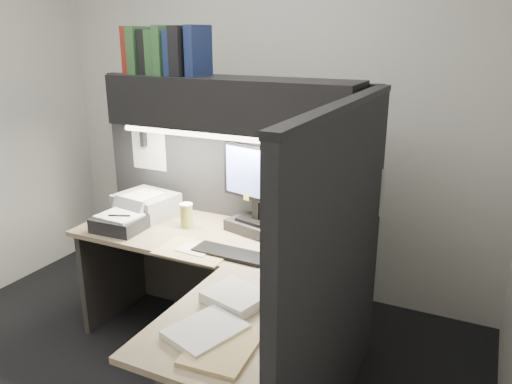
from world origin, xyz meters
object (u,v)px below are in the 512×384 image
(telephone, at_px, (317,234))
(printer, at_px, (146,205))
(monitor, at_px, (257,199))
(keyboard, at_px, (230,253))
(overhead_shelf, at_px, (229,103))
(coffee_cup, at_px, (186,216))
(notebook_stack, at_px, (120,223))
(desk, at_px, (213,340))

(telephone, height_order, printer, printer)
(telephone, bearing_deg, monitor, -175.64)
(keyboard, xyz_separation_m, printer, (-0.81, 0.31, 0.06))
(keyboard, distance_m, telephone, 0.53)
(keyboard, relative_size, telephone, 1.72)
(overhead_shelf, bearing_deg, coffee_cup, -150.75)
(monitor, bearing_deg, keyboard, -73.69)
(telephone, height_order, coffee_cup, coffee_cup)
(keyboard, xyz_separation_m, notebook_stack, (-0.79, 0.03, 0.03))
(telephone, relative_size, coffee_cup, 1.73)
(monitor, xyz_separation_m, printer, (-0.80, -0.05, -0.14))
(coffee_cup, bearing_deg, overhead_shelf, 29.25)
(coffee_cup, distance_m, printer, 0.37)
(overhead_shelf, bearing_deg, telephone, 0.24)
(overhead_shelf, bearing_deg, keyboard, -62.12)
(monitor, height_order, printer, monitor)
(monitor, relative_size, coffee_cup, 3.74)
(overhead_shelf, relative_size, notebook_stack, 5.30)
(desk, relative_size, keyboard, 3.97)
(overhead_shelf, bearing_deg, printer, -173.29)
(desk, relative_size, notebook_stack, 5.82)
(monitor, height_order, telephone, monitor)
(keyboard, distance_m, printer, 0.87)
(telephone, bearing_deg, keyboard, -133.11)
(printer, bearing_deg, telephone, 12.15)
(overhead_shelf, distance_m, coffee_cup, 0.75)
(keyboard, relative_size, notebook_stack, 1.47)
(desk, distance_m, coffee_cup, 0.90)
(keyboard, distance_m, notebook_stack, 0.79)
(keyboard, xyz_separation_m, telephone, (0.37, 0.39, 0.04))
(overhead_shelf, xyz_separation_m, coffee_cup, (-0.24, -0.14, -0.70))
(overhead_shelf, height_order, keyboard, overhead_shelf)
(overhead_shelf, height_order, notebook_stack, overhead_shelf)
(telephone, distance_m, printer, 1.18)
(monitor, height_order, keyboard, monitor)
(desk, xyz_separation_m, printer, (-0.91, 0.68, 0.36))
(overhead_shelf, xyz_separation_m, telephone, (0.57, 0.00, -0.72))
(coffee_cup, distance_m, notebook_stack, 0.41)
(notebook_stack, bearing_deg, coffee_cup, 32.99)
(overhead_shelf, relative_size, printer, 4.26)
(desk, bearing_deg, coffee_cup, 131.51)
(coffee_cup, bearing_deg, telephone, 9.71)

